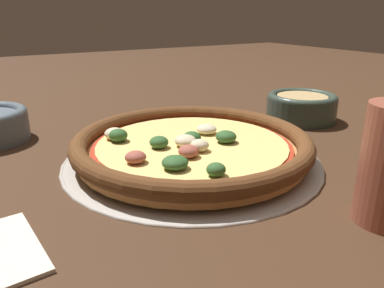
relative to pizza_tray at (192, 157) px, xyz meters
The scene contains 4 objects.
ground_plane 0.00m from the pizza_tray, ahead, with size 3.00×3.00×0.00m, color #3D2616.
pizza_tray is the anchor object (origin of this frame).
pizza 0.02m from the pizza_tray, 163.95° to the right, with size 0.33×0.33×0.04m.
bowl_near 0.29m from the pizza_tray, 13.30° to the left, with size 0.13×0.13×0.05m.
Camera 1 is at (-0.25, -0.42, 0.20)m, focal length 35.00 mm.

